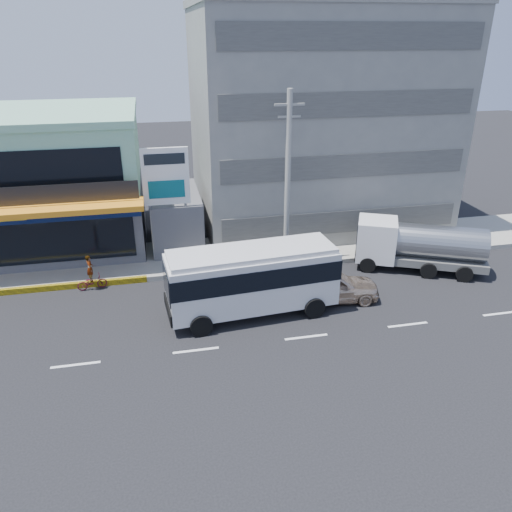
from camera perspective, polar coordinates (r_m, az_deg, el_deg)
The scene contains 12 objects.
ground at distance 22.20m, azimuth -6.88°, elevation -10.66°, with size 120.00×120.00×0.00m, color black.
sidewalk at distance 31.00m, azimuth 0.59°, elevation 0.56°, with size 70.00×5.00×0.30m, color gray.
shop_building at distance 33.96m, azimuth -23.31°, elevation 7.61°, with size 12.40×11.70×8.00m.
concrete_building at distance 35.45m, azimuth 6.83°, elevation 15.03°, with size 16.00×12.00×14.00m, color gray.
gap_structure at distance 32.11m, azimuth -9.15°, elevation 4.19°, with size 3.00×6.00×3.50m, color #49494E.
satellite_dish at distance 30.58m, azimuth -9.26°, elevation 6.77°, with size 1.50×1.50×0.15m, color slate.
billboard at distance 28.46m, azimuth -10.23°, elevation 8.21°, with size 2.60×0.18×6.90m.
utility_pole_near at distance 27.60m, azimuth 3.63°, elevation 8.52°, with size 1.60×0.30×10.00m.
minibus at distance 23.74m, azimuth -0.47°, elevation -2.28°, with size 8.29×3.38×3.39m.
sedan at distance 25.71m, azimuth 8.61°, elevation -3.37°, with size 1.93×4.80×1.64m, color beige.
tanker_truck at distance 29.85m, azimuth 17.80°, elevation 1.23°, with size 7.41×4.91×2.84m.
motorcycle_rider at distance 27.97m, azimuth -18.29°, elevation -2.41°, with size 1.61×0.80×1.97m.
Camera 1 is at (-1.16, -18.16, 12.70)m, focal length 35.00 mm.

